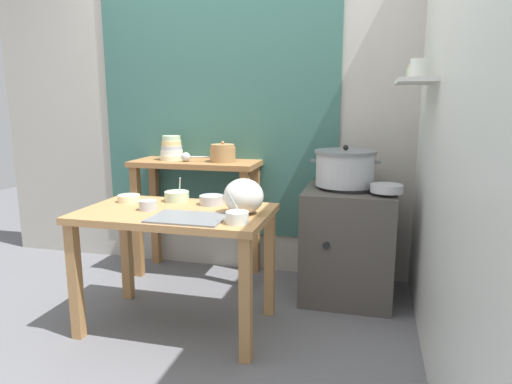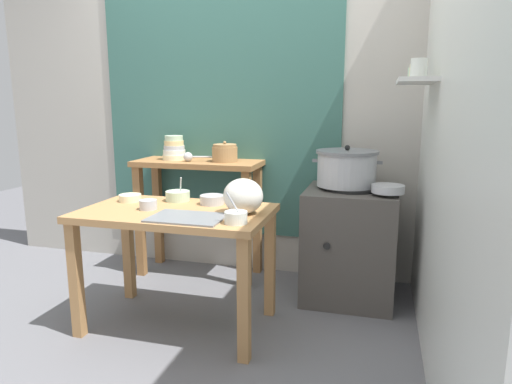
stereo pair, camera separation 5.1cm
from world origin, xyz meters
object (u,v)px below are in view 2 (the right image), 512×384
prep_bowl_1 (178,195)px  prep_bowl_2 (130,197)px  steamer_pot (347,168)px  plastic_bag (243,196)px  prep_bowl_0 (236,217)px  clay_pot (225,153)px  prep_bowl_4 (212,199)px  stove_block (349,243)px  back_shelf_table (198,189)px  ladle (189,157)px  wide_pan (388,189)px  prep_table (176,228)px  prep_bowl_3 (148,204)px  bowl_stack_enamel (174,149)px  serving_tray (187,218)px

prep_bowl_1 → prep_bowl_2: 0.30m
steamer_pot → plastic_bag: (-0.51, -0.70, -0.08)m
steamer_pot → prep_bowl_0: steamer_pot is taller
prep_bowl_1 → clay_pot: bearing=79.4°
prep_bowl_4 → plastic_bag: bearing=-34.9°
stove_block → prep_bowl_4: bearing=-148.2°
plastic_bag → prep_bowl_1: 0.55m
prep_bowl_0 → back_shelf_table: bearing=121.8°
back_shelf_table → prep_bowl_4: bearing=-60.7°
stove_block → prep_bowl_2: (-1.34, -0.56, 0.36)m
prep_bowl_0 → prep_bowl_2: size_ratio=1.22×
ladle → back_shelf_table: bearing=55.2°
plastic_bag → wide_pan: 0.94m
wide_pan → prep_bowl_4: wide_pan is taller
prep_bowl_1 → prep_bowl_4: bearing=-8.3°
prep_bowl_2 → prep_bowl_4: (0.53, 0.06, 0.01)m
prep_table → ladle: (-0.24, 0.77, 0.33)m
back_shelf_table → wide_pan: (1.39, -0.28, 0.13)m
prep_bowl_3 → prep_bowl_4: bearing=36.4°
steamer_pot → plastic_bag: size_ratio=2.04×
bowl_stack_enamel → prep_bowl_4: size_ratio=1.25×
stove_block → plastic_bag: bearing=-129.2°
prep_bowl_1 → prep_bowl_2: (-0.29, -0.09, -0.01)m
prep_table → steamer_pot: bearing=37.8°
bowl_stack_enamel → plastic_bag: bowl_stack_enamel is taller
prep_bowl_2 → prep_bowl_4: 0.53m
prep_bowl_2 → prep_bowl_0: bearing=-22.4°
back_shelf_table → prep_bowl_2: 0.71m
prep_bowl_2 → steamer_pot: bearing=23.9°
steamer_pot → clay_pot: size_ratio=2.45×
prep_table → prep_bowl_1: bearing=111.9°
prep_table → prep_bowl_2: prep_bowl_2 is taller
clay_pot → wide_pan: 1.22m
steamer_pot → serving_tray: 1.19m
stove_block → prep_bowl_4: (-0.81, -0.50, 0.37)m
wide_pan → prep_bowl_0: size_ratio=1.19×
stove_block → ladle: (-1.20, 0.07, 0.55)m
ladle → prep_bowl_3: size_ratio=2.58×
stove_block → ladle: size_ratio=2.96×
serving_tray → prep_bowl_3: (-0.31, 0.14, 0.03)m
steamer_pot → prep_bowl_0: (-0.49, -0.91, -0.15)m
back_shelf_table → bowl_stack_enamel: bowl_stack_enamel is taller
clay_pot → prep_bowl_1: size_ratio=1.21×
steamer_pot → wide_pan: steamer_pot is taller
prep_table → serving_tray: serving_tray is taller
bowl_stack_enamel → prep_bowl_0: size_ratio=1.09×
wide_pan → prep_bowl_3: size_ratio=1.98×
prep_table → prep_bowl_2: 0.42m
bowl_stack_enamel → prep_bowl_0: (0.83, -1.03, -0.23)m
bowl_stack_enamel → prep_bowl_3: bowl_stack_enamel is taller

